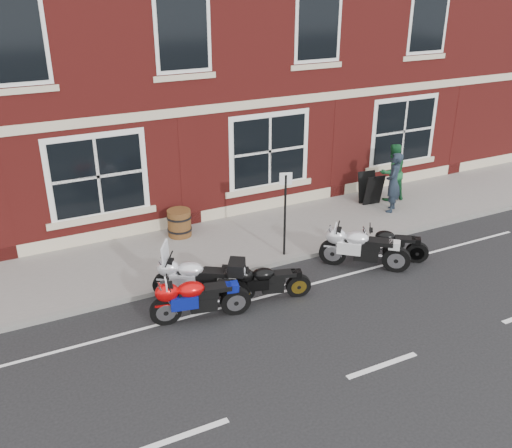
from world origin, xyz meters
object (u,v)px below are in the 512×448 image
object	(u,v)px
pedestrian_right	(392,172)
parking_sign	(285,208)
moto_touring_silver	(198,277)
moto_naked_black	(390,243)
moto_sport_black	(269,280)
pedestrian_left	(393,182)
moto_sport_silver	(363,246)
a_board_sign	(370,188)
barrel_planter	(179,223)
moto_sport_red	(198,296)

from	to	relation	value
pedestrian_right	parking_sign	xyz separation A→B (m)	(-4.88, -1.84, 0.37)
moto_touring_silver	moto_naked_black	xyz separation A→B (m)	(5.08, -0.37, -0.11)
moto_sport_black	pedestrian_left	xyz separation A→B (m)	(5.59, 2.66, 0.55)
moto_sport_silver	a_board_sign	xyz separation A→B (m)	(2.58, 3.14, 0.04)
pedestrian_right	moto_touring_silver	bearing A→B (deg)	23.48
moto_touring_silver	moto_sport_black	bearing A→B (deg)	-81.78
pedestrian_right	parking_sign	size ratio (longest dim) A/B	0.82
moto_sport_black	moto_naked_black	size ratio (longest dim) A/B	1.15
a_board_sign	moto_naked_black	bearing A→B (deg)	-111.92
pedestrian_left	pedestrian_right	distance (m)	0.94
moto_sport_silver	parking_sign	size ratio (longest dim) A/B	0.81
moto_touring_silver	parking_sign	distance (m)	2.97
moto_touring_silver	a_board_sign	world-z (taller)	moto_touring_silver
moto_sport_black	moto_naked_black	world-z (taller)	moto_naked_black
moto_sport_black	pedestrian_left	distance (m)	6.22
moto_sport_black	moto_naked_black	bearing A→B (deg)	-68.95
moto_touring_silver	barrel_planter	size ratio (longest dim) A/B	2.57
moto_sport_black	moto_sport_silver	bearing A→B (deg)	-67.78
pedestrian_left	moto_sport_red	bearing A→B (deg)	-21.20
moto_sport_silver	pedestrian_right	world-z (taller)	pedestrian_right
pedestrian_left	a_board_sign	world-z (taller)	pedestrian_left
barrel_planter	parking_sign	world-z (taller)	parking_sign
a_board_sign	moto_touring_silver	bearing A→B (deg)	-151.01
moto_naked_black	barrel_planter	world-z (taller)	barrel_planter
moto_touring_silver	parking_sign	world-z (taller)	parking_sign
moto_touring_silver	moto_sport_red	distance (m)	0.78
pedestrian_left	a_board_sign	size ratio (longest dim) A/B	1.83
moto_naked_black	pedestrian_left	distance (m)	3.11
a_board_sign	moto_sport_red	bearing A→B (deg)	-146.86
moto_sport_red	parking_sign	bearing A→B (deg)	-49.73
moto_naked_black	a_board_sign	size ratio (longest dim) A/B	1.59
moto_sport_black	moto_sport_silver	size ratio (longest dim) A/B	1.01
moto_naked_black	pedestrian_left	world-z (taller)	pedestrian_left
moto_sport_silver	pedestrian_left	distance (m)	3.70
moto_sport_silver	pedestrian_left	size ratio (longest dim) A/B	0.98
moto_sport_black	pedestrian_left	bearing A→B (deg)	-48.20
moto_touring_silver	moto_sport_red	size ratio (longest dim) A/B	0.90
parking_sign	pedestrian_right	bearing A→B (deg)	37.84
pedestrian_left	barrel_planter	bearing A→B (deg)	-52.34
moto_sport_red	pedestrian_right	world-z (taller)	pedestrian_right
moto_sport_red	parking_sign	world-z (taller)	parking_sign
pedestrian_left	parking_sign	distance (m)	4.47
moto_naked_black	parking_sign	world-z (taller)	parking_sign
moto_sport_red	moto_sport_silver	distance (m)	4.51
moto_sport_black	pedestrian_left	world-z (taller)	pedestrian_left
pedestrian_left	parking_sign	xyz separation A→B (m)	(-4.32, -1.09, 0.37)
pedestrian_right	parking_sign	world-z (taller)	parking_sign
a_board_sign	pedestrian_left	bearing A→B (deg)	-66.91
parking_sign	moto_sport_red	bearing A→B (deg)	-134.22
moto_sport_silver	pedestrian_left	xyz separation A→B (m)	(2.81, 2.37, 0.45)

